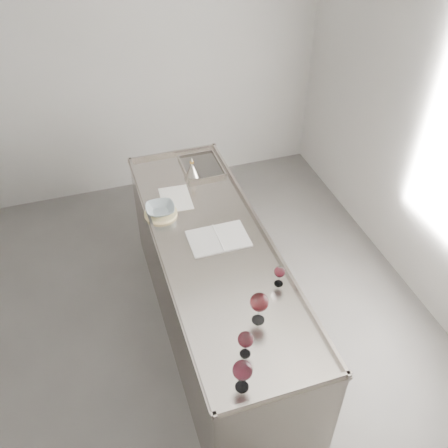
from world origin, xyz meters
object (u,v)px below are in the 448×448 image
object	(u,v)px
counter	(215,291)
wine_glass_small	(280,272)
wine_glass_middle	(246,340)
notebook	(218,239)
ceramic_bowl	(160,209)
wine_glass_left	(243,371)
wine_glass_right	(259,303)
wine_funnel	(192,172)

from	to	relation	value
counter	wine_glass_small	distance (m)	0.79
wine_glass_middle	notebook	world-z (taller)	wine_glass_middle
wine_glass_middle	wine_glass_small	world-z (taller)	wine_glass_middle
wine_glass_middle	ceramic_bowl	world-z (taller)	wine_glass_middle
wine_glass_left	wine_glass_middle	distance (m)	0.20
counter	wine_glass_right	size ratio (longest dim) A/B	11.45
wine_glass_right	wine_glass_small	world-z (taller)	wine_glass_right
notebook	wine_glass_right	bearing A→B (deg)	-88.89
wine_glass_left	notebook	size ratio (longest dim) A/B	0.50
wine_glass_right	wine_glass_left	bearing A→B (deg)	-121.77
wine_glass_left	notebook	world-z (taller)	wine_glass_left
ceramic_bowl	wine_glass_small	bearing A→B (deg)	-58.56
wine_glass_right	notebook	size ratio (longest dim) A/B	0.52
counter	wine_glass_left	world-z (taller)	wine_glass_left
notebook	wine_funnel	world-z (taller)	wine_funnel
counter	wine_glass_small	size ratio (longest dim) A/B	17.06
counter	ceramic_bowl	xyz separation A→B (m)	(-0.28, 0.43, 0.51)
counter	wine_glass_small	world-z (taller)	wine_glass_small
notebook	wine_funnel	distance (m)	0.76
wine_glass_left	ceramic_bowl	world-z (taller)	wine_glass_left
wine_glass_middle	wine_glass_right	xyz separation A→B (m)	(0.15, 0.19, 0.03)
wine_glass_left	notebook	bearing A→B (deg)	78.53
wine_glass_right	ceramic_bowl	xyz separation A→B (m)	(-0.33, 1.13, -0.10)
wine_glass_left	wine_glass_right	size ratio (longest dim) A/B	0.96
counter	ceramic_bowl	bearing A→B (deg)	122.86
counter	wine_glass_middle	distance (m)	1.08
wine_glass_right	wine_glass_middle	bearing A→B (deg)	-127.66
ceramic_bowl	notebook	bearing A→B (deg)	-50.72
wine_funnel	counter	bearing A→B (deg)	-94.74
wine_glass_small	ceramic_bowl	xyz separation A→B (m)	(-0.55, 0.90, -0.05)
counter	wine_glass_right	distance (m)	0.94
wine_glass_left	wine_funnel	xyz separation A→B (m)	(0.25, 1.88, -0.08)
counter	wine_funnel	bearing A→B (deg)	85.26
counter	wine_glass_middle	bearing A→B (deg)	-96.34
wine_glass_small	notebook	world-z (taller)	wine_glass_small
notebook	ceramic_bowl	size ratio (longest dim) A/B	1.95
wine_glass_right	wine_glass_small	distance (m)	0.32
wine_glass_left	notebook	distance (m)	1.15
counter	wine_glass_right	bearing A→B (deg)	-85.85
wine_glass_middle	wine_glass_small	bearing A→B (deg)	48.48
wine_glass_left	wine_glass_small	bearing A→B (deg)	52.93
wine_glass_left	wine_funnel	bearing A→B (deg)	82.41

